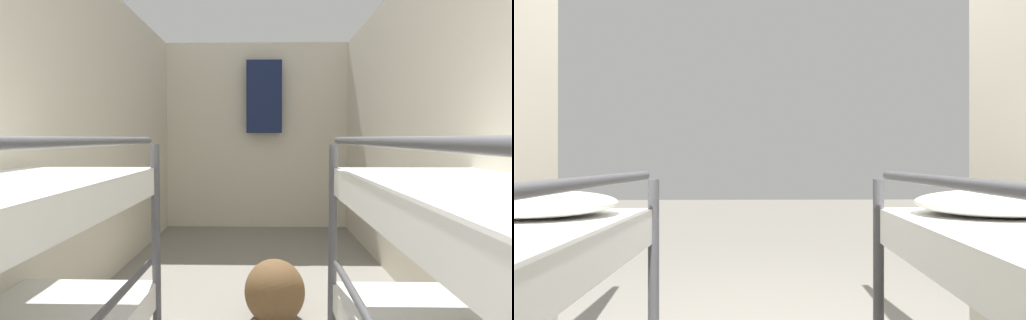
% 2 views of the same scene
% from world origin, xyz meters
% --- Properties ---
extents(wall_left, '(0.06, 5.55, 2.37)m').
position_xyz_m(wall_left, '(-1.19, 2.72, 1.18)').
color(wall_left, beige).
rests_on(wall_left, ground_plane).
extents(wall_right, '(0.06, 5.55, 2.37)m').
position_xyz_m(wall_right, '(1.19, 2.72, 1.18)').
color(wall_right, beige).
rests_on(wall_right, ground_plane).
extents(wall_back, '(2.44, 0.06, 2.37)m').
position_xyz_m(wall_back, '(0.00, 5.46, 1.18)').
color(wall_back, beige).
rests_on(wall_back, ground_plane).
extents(duffel_bag, '(0.38, 0.49, 0.38)m').
position_xyz_m(duffel_bag, '(0.17, 2.77, 0.19)').
color(duffel_bag, brown).
rests_on(duffel_bag, ground_plane).
extents(hanging_coat, '(0.44, 0.12, 0.90)m').
position_xyz_m(hanging_coat, '(0.10, 5.31, 1.67)').
color(hanging_coat, '#192347').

